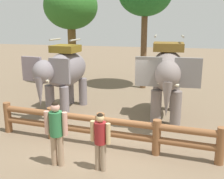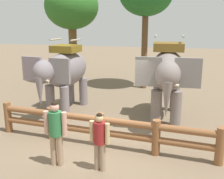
% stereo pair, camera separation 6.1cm
% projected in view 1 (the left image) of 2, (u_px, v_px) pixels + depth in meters
% --- Properties ---
extents(ground_plane, '(60.00, 60.00, 0.00)m').
position_uv_depth(ground_plane, '(103.00, 143.00, 8.85)').
color(ground_plane, brown).
extents(log_fence, '(7.02, 0.99, 1.05)m').
position_uv_depth(log_fence, '(101.00, 127.00, 8.49)').
color(log_fence, brown).
rests_on(log_fence, ground).
extents(elephant_near_left, '(1.99, 3.55, 3.00)m').
position_uv_depth(elephant_near_left, '(64.00, 72.00, 11.49)').
color(elephant_near_left, slate).
rests_on(elephant_near_left, ground).
extents(elephant_center, '(2.13, 3.72, 3.20)m').
position_uv_depth(elephant_center, '(167.00, 74.00, 10.49)').
color(elephant_center, slate).
rests_on(elephant_center, ground).
extents(tourist_woman_in_black, '(0.63, 0.35, 1.77)m').
position_uv_depth(tourist_woman_in_black, '(56.00, 129.00, 7.26)').
color(tourist_woman_in_black, tan).
rests_on(tourist_woman_in_black, ground).
extents(tourist_man_in_blue, '(0.54, 0.35, 1.56)m').
position_uv_depth(tourist_man_in_blue, '(100.00, 138.00, 7.05)').
color(tourist_man_in_blue, '#9F866D').
rests_on(tourist_man_in_blue, ground).
extents(tree_far_left, '(3.14, 3.14, 5.82)m').
position_uv_depth(tree_far_left, '(71.00, 8.00, 16.33)').
color(tree_far_left, brown).
rests_on(tree_far_left, ground).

